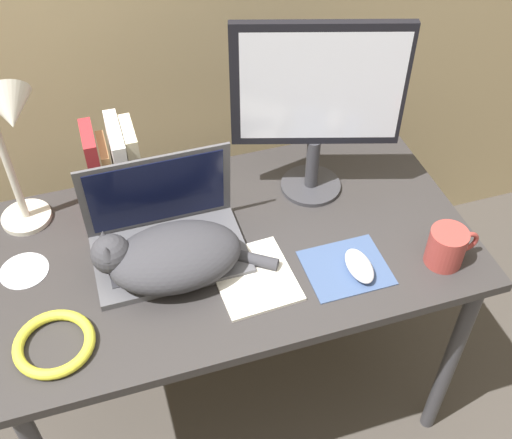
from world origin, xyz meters
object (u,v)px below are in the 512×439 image
external_monitor (318,100)px  notepad (254,277)px  book_row (116,170)px  mug (447,247)px  laptop (166,236)px  cat (170,256)px  computer_mouse (359,266)px  cd_disc (24,271)px  desk_lamp (13,135)px  cable_coil (54,344)px

external_monitor → notepad: (-0.25, -0.27, -0.29)m
book_row → mug: book_row is taller
laptop → cat: (-0.01, -0.09, 0.02)m
book_row → external_monitor: bearing=-10.1°
cat → book_row: 0.30m
external_monitor → notepad: 0.47m
laptop → notepad: 0.24m
cat → notepad: 0.21m
cat → external_monitor: external_monitor is taller
external_monitor → mug: (0.22, -0.35, -0.24)m
computer_mouse → notepad: (-0.25, 0.06, -0.02)m
book_row → cd_disc: 0.34m
cat → desk_lamp: 0.46m
book_row → cable_coil: 0.48m
cat → computer_mouse: cat is taller
computer_mouse → mug: 0.22m
computer_mouse → cd_disc: size_ratio=0.94×
computer_mouse → cable_coil: (-0.73, 0.00, -0.01)m
book_row → cd_disc: size_ratio=2.11×
cable_coil → computer_mouse: bearing=-0.0°
desk_lamp → cable_coil: size_ratio=2.42×
laptop → desk_lamp: size_ratio=0.86×
cable_coil → notepad: bearing=6.7°
external_monitor → cd_disc: size_ratio=4.17×
book_row → cable_coil: (-0.22, -0.41, -0.11)m
notepad → cat: bearing=159.0°
external_monitor → mug: external_monitor is taller
laptop → cd_disc: bearing=174.6°
cat → book_row: bearing=104.9°
external_monitor → desk_lamp: bearing=173.8°
desk_lamp → mug: size_ratio=3.23×
external_monitor → book_row: (-0.51, 0.09, -0.17)m
book_row → cable_coil: book_row is taller
notepad → mug: bearing=-10.6°
desk_lamp → cd_disc: 0.33m
laptop → cable_coil: bearing=-144.4°
laptop → book_row: bearing=112.6°
book_row → notepad: 0.46m
mug → desk_lamp: bearing=155.4°
cd_disc → cat: bearing=-19.1°
notepad → mug: size_ratio=1.65×
cat → desk_lamp: desk_lamp is taller
notepad → laptop: bearing=138.5°
cat → computer_mouse: bearing=-16.3°
desk_lamp → cd_disc: (-0.06, -0.15, -0.29)m
external_monitor → notepad: size_ratio=2.24×
desk_lamp → mug: bearing=-24.6°
cable_coil → notepad: cable_coil is taller
cd_disc → computer_mouse: bearing=-17.5°
computer_mouse → cable_coil: size_ratio=0.62×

